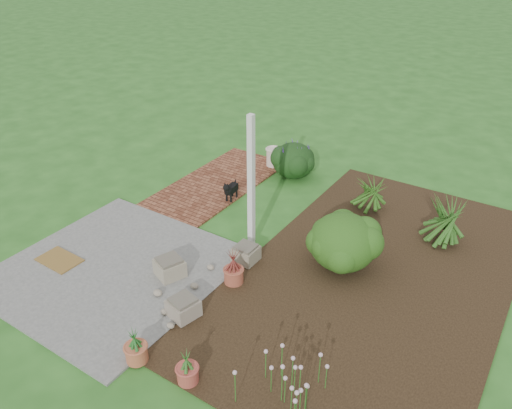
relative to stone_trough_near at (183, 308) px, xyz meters
The scene contains 19 objects.
ground 2.04m from the stone_trough_near, 103.64° to the left, with size 80.00×80.00×0.00m, color #265C1D.
concrete_patio 1.75m from the stone_trough_near, behind, with size 3.50×3.50×0.04m, color #5B5B59.
brick_path 4.32m from the stone_trough_near, 120.32° to the left, with size 1.60×3.50×0.04m, color brown.
garden_bed 3.20m from the stone_trough_near, 50.81° to the left, with size 4.00×7.00×0.03m, color black.
veranda_post 2.35m from the stone_trough_near, 94.95° to the left, with size 0.10×0.10×2.50m, color white.
stone_trough_near is the anchor object (origin of this frame).
stone_trough_mid 1.02m from the stone_trough_near, 142.99° to the left, with size 0.42×0.42×0.28m, color #746755.
stone_trough_far 1.63m from the stone_trough_near, 90.00° to the left, with size 0.39×0.39×0.26m, color #7C725D.
coir_doormat 2.69m from the stone_trough_near, behind, with size 0.75×0.48×0.02m, color brown.
black_dog 3.53m from the stone_trough_near, 114.43° to the left, with size 0.18×0.50×0.43m.
cream_ceramic_urn 5.38m from the stone_trough_near, 107.32° to the left, with size 0.32×0.32×0.43m, color beige.
evergreen_shrub 2.84m from the stone_trough_near, 59.91° to the left, with size 1.14×1.14×0.97m, color #17400E.
agapanthus_clump_back 4.90m from the stone_trough_near, 57.32° to the left, with size 1.14×1.14×1.03m, color #173C0B, non-canonical shape.
agapanthus_clump_front 4.62m from the stone_trough_near, 76.67° to the left, with size 0.96×0.96×0.85m, color #15400E, non-canonical shape.
pink_flower_patch 2.01m from the stone_trough_near, 12.77° to the right, with size 0.99×0.99×0.63m, color #113D0F, non-canonical shape.
terracotta_pot_bronze 1.06m from the stone_trough_near, 81.45° to the left, with size 0.31×0.31×0.25m, color #9E4C35.
terracotta_pot_small_left 1.22m from the stone_trough_near, 47.20° to the right, with size 0.27×0.27×0.23m, color #A74338.
terracotta_pot_small_right 1.00m from the stone_trough_near, 87.71° to the right, with size 0.29×0.29×0.25m, color #B15B3C.
purple_flowering_bush 5.07m from the stone_trough_near, 100.99° to the left, with size 0.96×0.96×0.81m, color black.
Camera 1 is at (4.44, -6.08, 5.15)m, focal length 35.00 mm.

